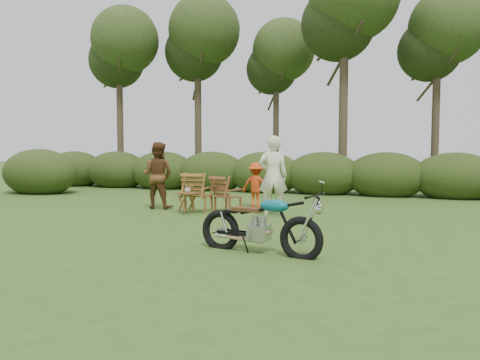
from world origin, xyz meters
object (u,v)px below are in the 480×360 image
(side_table, at_px, (187,203))
(adult_a, at_px, (273,215))
(motorcycle, at_px, (259,253))
(adult_b, at_px, (158,208))
(lawn_chair_right, at_px, (228,211))
(child, at_px, (256,208))
(lawn_chair_left, at_px, (199,211))
(cup, at_px, (188,190))

(side_table, distance_m, adult_a, 2.01)
(motorcycle, height_order, adult_b, adult_b)
(side_table, bearing_deg, lawn_chair_right, 41.17)
(lawn_chair_right, xyz_separation_m, side_table, (-0.76, -0.66, 0.25))
(child, bearing_deg, lawn_chair_right, 63.61)
(lawn_chair_right, xyz_separation_m, lawn_chair_left, (-0.65, -0.27, 0.00))
(motorcycle, xyz_separation_m, adult_a, (-0.83, 3.68, 0.00))
(side_table, distance_m, adult_b, 1.27)
(motorcycle, distance_m, adult_a, 3.77)
(lawn_chair_right, bearing_deg, lawn_chair_left, 42.90)
(lawn_chair_right, xyz_separation_m, adult_a, (1.20, -0.29, 0.00))
(side_table, height_order, child, child)
(lawn_chair_right, distance_m, cup, 1.13)
(lawn_chair_right, distance_m, adult_a, 1.24)
(lawn_chair_left, relative_size, side_table, 1.88)
(motorcycle, distance_m, cup, 4.35)
(cup, relative_size, adult_a, 0.08)
(lawn_chair_right, height_order, adult_b, adult_b)
(motorcycle, relative_size, child, 1.61)
(motorcycle, relative_size, lawn_chair_right, 2.17)
(lawn_chair_left, height_order, adult_a, adult_a)
(cup, xyz_separation_m, adult_a, (1.94, 0.37, -0.55))
(cup, bearing_deg, side_table, 174.65)
(lawn_chair_right, xyz_separation_m, child, (0.42, 0.88, 0.00))
(side_table, bearing_deg, adult_b, 152.16)
(lawn_chair_right, bearing_deg, side_table, 61.78)
(adult_a, bearing_deg, motorcycle, 83.41)
(motorcycle, relative_size, lawn_chair_left, 2.00)
(child, bearing_deg, side_table, 51.87)
(child, bearing_deg, motorcycle, 107.61)
(adult_a, bearing_deg, lawn_chair_right, -33.08)
(lawn_chair_right, height_order, side_table, side_table)
(cup, relative_size, adult_b, 0.08)
(cup, bearing_deg, lawn_chair_right, 41.85)
(motorcycle, xyz_separation_m, child, (-1.61, 4.86, 0.00))
(lawn_chair_left, bearing_deg, lawn_chair_right, -159.30)
(motorcycle, relative_size, side_table, 3.75)
(motorcycle, bearing_deg, lawn_chair_right, 127.36)
(lawn_chair_right, relative_size, cup, 6.30)
(lawn_chair_right, height_order, adult_a, adult_a)
(lawn_chair_left, height_order, side_table, side_table)
(lawn_chair_left, distance_m, side_table, 0.48)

